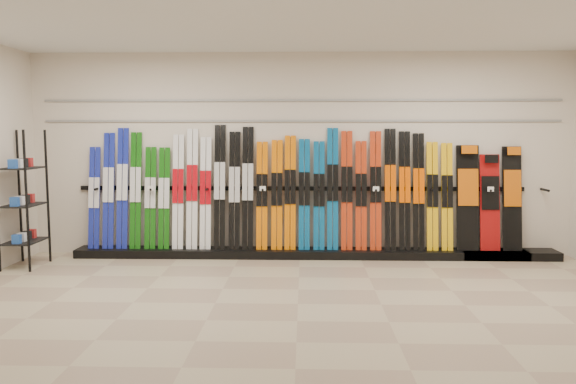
{
  "coord_description": "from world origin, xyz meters",
  "views": [
    {
      "loc": [
        0.06,
        -5.84,
        1.82
      ],
      "look_at": [
        -0.14,
        1.0,
        1.1
      ],
      "focal_mm": 35.0,
      "sensor_mm": 36.0,
      "label": 1
    }
  ],
  "objects": [
    {
      "name": "floor",
      "position": [
        0.0,
        0.0,
        0.0
      ],
      "size": [
        8.0,
        8.0,
        0.0
      ],
      "primitive_type": "plane",
      "color": "tan",
      "rests_on": "ground"
    },
    {
      "name": "back_wall",
      "position": [
        0.0,
        2.5,
        1.5
      ],
      "size": [
        8.0,
        0.0,
        8.0
      ],
      "primitive_type": "plane",
      "rotation": [
        1.57,
        0.0,
        0.0
      ],
      "color": "beige",
      "rests_on": "floor"
    },
    {
      "name": "ceiling",
      "position": [
        0.0,
        0.0,
        3.0
      ],
      "size": [
        8.0,
        8.0,
        0.0
      ],
      "primitive_type": "plane",
      "rotation": [
        3.14,
        0.0,
        0.0
      ],
      "color": "silver",
      "rests_on": "back_wall"
    },
    {
      "name": "ski_rack_base",
      "position": [
        0.22,
        2.28,
        0.06
      ],
      "size": [
        8.0,
        0.4,
        0.12
      ],
      "primitive_type": "cube",
      "color": "black",
      "rests_on": "floor"
    },
    {
      "name": "skis",
      "position": [
        -0.45,
        2.35,
        0.95
      ],
      "size": [
        5.37,
        0.28,
        1.82
      ],
      "color": "#17249C",
      "rests_on": "ski_rack_base"
    },
    {
      "name": "snowboards",
      "position": [
        2.75,
        2.35,
        0.86
      ],
      "size": [
        0.94,
        0.24,
        1.53
      ],
      "color": "black",
      "rests_on": "ski_rack_base"
    },
    {
      "name": "accessory_rack",
      "position": [
        -3.75,
        1.6,
        0.93
      ],
      "size": [
        0.4,
        0.6,
        1.87
      ],
      "primitive_type": "cube",
      "color": "black",
      "rests_on": "floor"
    },
    {
      "name": "slatwall_rail_0",
      "position": [
        0.0,
        2.48,
        2.0
      ],
      "size": [
        7.6,
        0.02,
        0.03
      ],
      "primitive_type": "cube",
      "color": "gray",
      "rests_on": "back_wall"
    },
    {
      "name": "slatwall_rail_1",
      "position": [
        0.0,
        2.48,
        2.3
      ],
      "size": [
        7.6,
        0.02,
        0.03
      ],
      "primitive_type": "cube",
      "color": "gray",
      "rests_on": "back_wall"
    }
  ]
}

